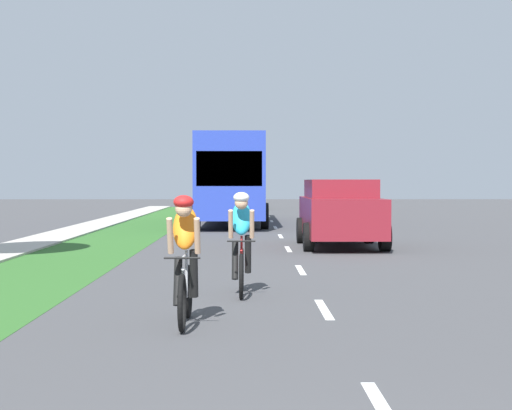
% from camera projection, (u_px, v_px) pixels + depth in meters
% --- Properties ---
extents(ground_plane, '(120.00, 120.00, 0.00)m').
position_uv_depth(ground_plane, '(286.00, 246.00, 22.73)').
color(ground_plane, '#424244').
extents(grass_verge, '(2.59, 70.00, 0.01)m').
position_uv_depth(grass_verge, '(100.00, 246.00, 22.68)').
color(grass_verge, '#2D6026').
rests_on(grass_verge, ground_plane).
extents(sidewalk_concrete, '(1.48, 70.00, 0.10)m').
position_uv_depth(sidewalk_concrete, '(24.00, 246.00, 22.66)').
color(sidewalk_concrete, '#B2ADA3').
rests_on(sidewalk_concrete, ground_plane).
extents(lane_markings_center, '(0.12, 52.71, 0.01)m').
position_uv_depth(lane_markings_center, '(281.00, 236.00, 26.73)').
color(lane_markings_center, white).
rests_on(lane_markings_center, ground_plane).
extents(cyclist_lead, '(0.42, 1.72, 1.58)m').
position_uv_depth(cyclist_lead, '(185.00, 258.00, 10.16)').
color(cyclist_lead, black).
rests_on(cyclist_lead, ground_plane).
extents(cyclist_trailing, '(0.42, 1.72, 1.58)m').
position_uv_depth(cyclist_trailing, '(241.00, 242.00, 12.89)').
color(cyclist_trailing, black).
rests_on(cyclist_trailing, ground_plane).
extents(suv_maroon, '(2.15, 4.70, 1.79)m').
position_uv_depth(suv_maroon, '(340.00, 211.00, 22.37)').
color(suv_maroon, maroon).
rests_on(suv_maroon, ground_plane).
extents(bus_blue, '(2.78, 11.60, 3.48)m').
position_uv_depth(bus_blue, '(232.00, 176.00, 34.48)').
color(bus_blue, '#23389E').
rests_on(bus_blue, ground_plane).
extents(pickup_dark_green, '(2.22, 5.10, 1.64)m').
position_uv_depth(pickup_dark_green, '(239.00, 196.00, 53.70)').
color(pickup_dark_green, '#194C2D').
rests_on(pickup_dark_green, ground_plane).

